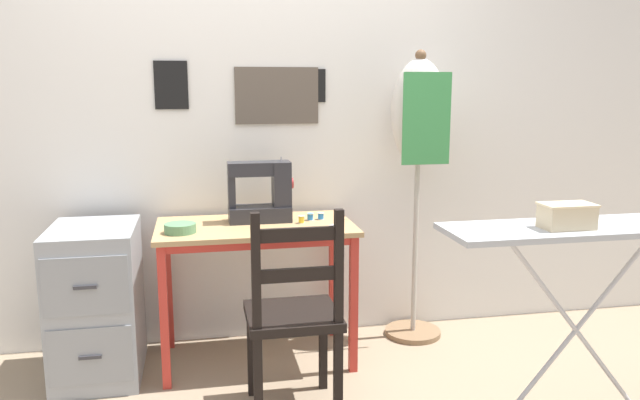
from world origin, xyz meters
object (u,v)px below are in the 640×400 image
sewing_machine (264,193)px  dress_form (419,130)px  scissors (328,227)px  filing_cabinet (97,302)px  wooden_chair (293,317)px  ironing_board (583,237)px  storage_box (567,216)px  thread_spool_near_machine (301,219)px  fabric_bowl (180,228)px  thread_spool_mid_table (310,217)px  thread_spool_far_edge (321,216)px

sewing_machine → dress_form: bearing=4.5°
scissors → filing_cabinet: size_ratio=0.18×
sewing_machine → wooden_chair: bearing=-85.3°
ironing_board → storage_box: bearing=-160.7°
dress_form → storage_box: size_ratio=7.79×
scissors → thread_spool_near_machine: size_ratio=3.46×
sewing_machine → dress_form: dress_form is taller
scissors → sewing_machine: bearing=144.7°
fabric_bowl → scissors: fabric_bowl is taller
sewing_machine → storage_box: size_ratio=1.63×
thread_spool_mid_table → fabric_bowl: bearing=-167.0°
filing_cabinet → dress_form: (1.71, 0.17, 0.81)m
sewing_machine → thread_spool_far_edge: bearing=-4.0°
scissors → ironing_board: bearing=-40.7°
thread_spool_near_machine → thread_spool_mid_table: thread_spool_near_machine is taller
thread_spool_far_edge → ironing_board: bearing=-47.0°
scissors → thread_spool_far_edge: thread_spool_far_edge is taller
ironing_board → storage_box: (-0.10, -0.04, 0.10)m
scissors → wooden_chair: 0.58m
thread_spool_near_machine → filing_cabinet: size_ratio=0.05×
thread_spool_near_machine → thread_spool_mid_table: 0.08m
filing_cabinet → dress_form: size_ratio=0.47×
thread_spool_far_edge → storage_box: storage_box is taller
fabric_bowl → thread_spool_mid_table: bearing=13.0°
sewing_machine → thread_spool_mid_table: bearing=-7.1°
fabric_bowl → thread_spool_mid_table: (0.66, 0.15, -0.01)m
thread_spool_mid_table → thread_spool_near_machine: bearing=-133.6°
scissors → dress_form: 0.78m
fabric_bowl → dress_form: dress_form is taller
dress_form → thread_spool_near_machine: bearing=-166.9°
thread_spool_mid_table → ironing_board: 1.35m
thread_spool_mid_table → filing_cabinet: (-1.08, -0.07, -0.37)m
filing_cabinet → ironing_board: bearing=-23.4°
thread_spool_far_edge → fabric_bowl: bearing=-167.4°
scissors → wooden_chair: bearing=-119.3°
storage_box → dress_form: bearing=101.7°
sewing_machine → filing_cabinet: (-0.84, -0.10, -0.50)m
thread_spool_mid_table → wooden_chair: (-0.19, -0.62, -0.30)m
scissors → ironing_board: ironing_board is taller
thread_spool_mid_table → dress_form: 0.77m
thread_spool_mid_table → wooden_chair: bearing=-106.9°
thread_spool_near_machine → ironing_board: bearing=-41.4°
filing_cabinet → wooden_chair: bearing=-31.6°
storage_box → thread_spool_far_edge: bearing=128.4°
thread_spool_mid_table → thread_spool_far_edge: size_ratio=1.03×
scissors → thread_spool_near_machine: 0.17m
scissors → thread_spool_near_machine: thread_spool_near_machine is taller
ironing_board → storage_box: size_ratio=5.58×
filing_cabinet → ironing_board: 2.26m
sewing_machine → thread_spool_far_edge: sewing_machine is taller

